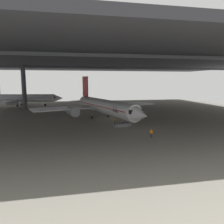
{
  "coord_description": "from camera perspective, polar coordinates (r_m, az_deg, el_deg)",
  "views": [
    {
      "loc": [
        -10.11,
        -54.73,
        10.08
      ],
      "look_at": [
        -0.05,
        -4.0,
        2.57
      ],
      "focal_mm": 34.17,
      "sensor_mm": 36.0,
      "label": 1
    }
  ],
  "objects": [
    {
      "name": "airplane_main",
      "position": [
        56.31,
        -2.31,
        1.51
      ],
      "size": [
        35.68,
        36.07,
        11.52
      ],
      "color": "white",
      "rests_on": "ground_plane"
    },
    {
      "name": "crew_worker_by_stairs",
      "position": [
        50.62,
        0.74,
        -2.21
      ],
      "size": [
        0.33,
        0.52,
        1.55
      ],
      "color": "#232838",
      "rests_on": "ground_plane"
    },
    {
      "name": "crew_worker_near_nose",
      "position": [
        39.09,
        10.47,
        -5.46
      ],
      "size": [
        0.5,
        0.36,
        1.59
      ],
      "color": "#232838",
      "rests_on": "ground_plane"
    },
    {
      "name": "airplane_distant",
      "position": [
        93.79,
        -22.64,
        3.42
      ],
      "size": [
        31.59,
        30.8,
        10.12
      ],
      "color": "white",
      "rests_on": "ground_plane"
    },
    {
      "name": "hangar_structure",
      "position": [
        69.49,
        -2.94,
        13.32
      ],
      "size": [
        121.0,
        99.0,
        16.85
      ],
      "color": "#4C4F54",
      "rests_on": "ground_plane"
    },
    {
      "name": "boarding_stairs",
      "position": [
        47.6,
        2.53,
        -3.07
      ],
      "size": [
        4.44,
        2.6,
        4.67
      ],
      "color": "slate",
      "rests_on": "ground_plane"
    },
    {
      "name": "ground_plane",
      "position": [
        56.56,
        -0.74,
        -2.0
      ],
      "size": [
        110.0,
        110.0,
        0.0
      ],
      "primitive_type": "plane",
      "color": "gray"
    }
  ]
}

